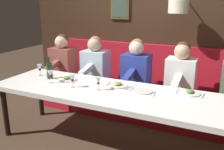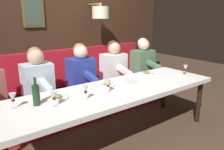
{
  "view_description": "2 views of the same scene",
  "coord_description": "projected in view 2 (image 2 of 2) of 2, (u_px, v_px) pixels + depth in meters",
  "views": [
    {
      "loc": [
        -2.5,
        -1.17,
        1.75
      ],
      "look_at": [
        0.05,
        0.01,
        0.92
      ],
      "focal_mm": 39.73,
      "sensor_mm": 36.0,
      "label": 1
    },
    {
      "loc": [
        -2.09,
        1.62,
        1.65
      ],
      "look_at": [
        0.05,
        0.01,
        0.92
      ],
      "focal_mm": 35.07,
      "sensor_mm": 36.0,
      "label": 2
    }
  ],
  "objects": [
    {
      "name": "banquette_bench",
      "position": [
        82.0,
        105.0,
        3.61
      ],
      "size": [
        0.52,
        3.2,
        0.45
      ],
      "primitive_type": "cube",
      "color": "red",
      "rests_on": "ground_plane"
    },
    {
      "name": "place_setting_3",
      "position": [
        58.0,
        98.0,
        2.47
      ],
      "size": [
        0.24,
        0.33,
        0.05
      ],
      "color": "white",
      "rests_on": "dining_table"
    },
    {
      "name": "diner_nearest",
      "position": [
        143.0,
        60.0,
        4.24
      ],
      "size": [
        0.6,
        0.4,
        0.79
      ],
      "color": "#567A5B",
      "rests_on": "banquette_bench"
    },
    {
      "name": "place_setting_1",
      "position": [
        107.0,
        84.0,
        2.94
      ],
      "size": [
        0.24,
        0.33,
        0.05
      ],
      "color": "silver",
      "rests_on": "dining_table"
    },
    {
      "name": "wine_bottle",
      "position": [
        36.0,
        95.0,
        2.27
      ],
      "size": [
        0.08,
        0.08,
        0.3
      ],
      "color": "#19381E",
      "rests_on": "dining_table"
    },
    {
      "name": "wine_glass_1",
      "position": [
        108.0,
        84.0,
        2.64
      ],
      "size": [
        0.07,
        0.07,
        0.16
      ],
      "color": "silver",
      "rests_on": "dining_table"
    },
    {
      "name": "wine_glass_2",
      "position": [
        54.0,
        96.0,
        2.23
      ],
      "size": [
        0.07,
        0.07,
        0.16
      ],
      "color": "silver",
      "rests_on": "dining_table"
    },
    {
      "name": "wine_glass_0",
      "position": [
        13.0,
        98.0,
        2.18
      ],
      "size": [
        0.07,
        0.07,
        0.16
      ],
      "color": "silver",
      "rests_on": "dining_table"
    },
    {
      "name": "place_setting_2",
      "position": [
        146.0,
        73.0,
        3.51
      ],
      "size": [
        0.24,
        0.32,
        0.05
      ],
      "color": "white",
      "rests_on": "dining_table"
    },
    {
      "name": "diner_near",
      "position": [
        114.0,
        65.0,
        3.83
      ],
      "size": [
        0.6,
        0.4,
        0.79
      ],
      "color": "white",
      "rests_on": "banquette_bench"
    },
    {
      "name": "back_wall_panel",
      "position": [
        63.0,
        33.0,
        3.76
      ],
      "size": [
        0.59,
        4.4,
        2.9
      ],
      "color": "#382316",
      "rests_on": "ground_plane"
    },
    {
      "name": "wine_glass_3",
      "position": [
        86.0,
        90.0,
        2.42
      ],
      "size": [
        0.07,
        0.07,
        0.16
      ],
      "color": "silver",
      "rests_on": "dining_table"
    },
    {
      "name": "diner_far",
      "position": [
        37.0,
        77.0,
        3.05
      ],
      "size": [
        0.6,
        0.4,
        0.79
      ],
      "color": "silver",
      "rests_on": "banquette_bench"
    },
    {
      "name": "wine_glass_4",
      "position": [
        186.0,
        68.0,
        3.42
      ],
      "size": [
        0.07,
        0.07,
        0.16
      ],
      "color": "silver",
      "rests_on": "dining_table"
    },
    {
      "name": "dining_table",
      "position": [
        115.0,
        94.0,
        2.81
      ],
      "size": [
        0.9,
        3.0,
        0.74
      ],
      "color": "white",
      "rests_on": "ground_plane"
    },
    {
      "name": "ground_plane",
      "position": [
        115.0,
        141.0,
        2.99
      ],
      "size": [
        12.0,
        12.0,
        0.0
      ],
      "primitive_type": "plane",
      "color": "#4C3828"
    },
    {
      "name": "place_setting_0",
      "position": [
        129.0,
        82.0,
        3.09
      ],
      "size": [
        0.24,
        0.32,
        0.01
      ],
      "color": "silver",
      "rests_on": "dining_table"
    },
    {
      "name": "diner_middle",
      "position": [
        81.0,
        70.0,
        3.45
      ],
      "size": [
        0.6,
        0.4,
        0.79
      ],
      "color": "#283893",
      "rests_on": "banquette_bench"
    }
  ]
}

